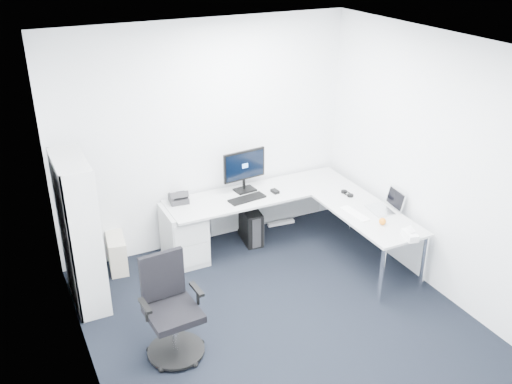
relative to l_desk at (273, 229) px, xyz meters
name	(u,v)px	position (x,y,z in m)	size (l,w,h in m)	color
ground	(290,334)	(-0.55, -1.40, -0.34)	(4.20, 4.20, 0.00)	black
ceiling	(299,54)	(-0.55, -1.40, 2.36)	(4.20, 4.20, 0.00)	white
wall_back	(205,137)	(-0.55, 0.70, 1.01)	(3.60, 0.02, 2.70)	white
wall_front	(475,361)	(-0.55, -3.50, 1.01)	(3.60, 0.02, 2.70)	white
wall_left	(83,259)	(-2.35, -1.40, 1.01)	(0.02, 4.20, 2.70)	white
wall_right	(451,174)	(1.25, -1.40, 1.01)	(0.02, 4.20, 2.70)	white
l_desk	(273,229)	(0.00, 0.00, 0.00)	(2.32, 1.30, 0.68)	#B2B4B4
drawer_pedestal	(184,235)	(-0.99, 0.34, 0.00)	(0.44, 0.54, 0.67)	#B2B4B4
bookshelf	(80,232)	(-2.17, 0.05, 0.46)	(0.31, 0.80, 1.60)	silver
task_chair	(173,311)	(-1.63, -1.19, 0.15)	(0.55, 0.55, 0.98)	black
black_pc_tower	(250,225)	(-0.11, 0.40, -0.12)	(0.20, 0.44, 0.43)	black
beige_pc_tower	(117,253)	(-1.76, 0.49, -0.14)	(0.19, 0.42, 0.40)	beige
power_strip	(281,223)	(0.44, 0.60, -0.32)	(0.37, 0.06, 0.04)	white
monitor	(245,171)	(-0.16, 0.45, 0.60)	(0.55, 0.18, 0.53)	black
black_keyboard	(247,199)	(-0.24, 0.22, 0.35)	(0.45, 0.16, 0.02)	black
mouse	(275,191)	(0.15, 0.24, 0.36)	(0.07, 0.11, 0.04)	black
desk_phone	(178,196)	(-0.98, 0.51, 0.41)	(0.21, 0.21, 0.15)	#28272A
laptop	(381,201)	(0.99, -0.70, 0.45)	(0.33, 0.32, 0.23)	silver
white_keyboard	(355,214)	(0.68, -0.65, 0.35)	(0.12, 0.41, 0.01)	white
headphones	(347,193)	(0.90, -0.18, 0.36)	(0.11, 0.18, 0.05)	black
orange_fruit	(382,221)	(0.81, -0.97, 0.38)	(0.08, 0.08, 0.08)	orange
tissue_box	(410,235)	(0.88, -1.34, 0.37)	(0.11, 0.20, 0.07)	white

